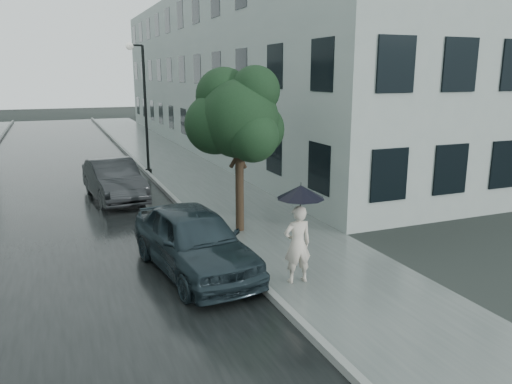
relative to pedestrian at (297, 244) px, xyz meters
name	(u,v)px	position (x,y,z in m)	size (l,w,h in m)	color
ground	(308,263)	(0.74, 0.86, -0.85)	(120.00, 120.00, 0.00)	black
sidewalk	(188,172)	(0.99, 12.86, -0.85)	(3.50, 60.00, 0.01)	slate
kerb_near	(148,173)	(-0.84, 12.86, -0.77)	(0.15, 60.00, 0.15)	slate
asphalt_road	(63,181)	(-4.34, 12.86, -0.85)	(6.85, 60.00, 0.00)	black
building_near	(238,71)	(6.21, 20.36, 3.65)	(7.02, 36.00, 9.00)	gray
pedestrian	(297,244)	(0.00, 0.00, 0.00)	(0.61, 0.40, 1.68)	#B9B2A3
umbrella	(301,192)	(0.05, -0.01, 1.13)	(1.21, 1.21, 1.24)	black
street_tree	(238,117)	(0.14, 3.94, 2.35)	(2.82, 2.57, 4.59)	#332619
lamp_post	(142,101)	(-0.85, 13.28, 2.36)	(0.84, 0.37, 5.64)	black
car_near	(194,240)	(-1.87, 1.39, -0.10)	(1.75, 4.36, 1.48)	#1A272D
car_far	(114,180)	(-2.71, 8.96, -0.15)	(1.48, 4.23, 1.39)	black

